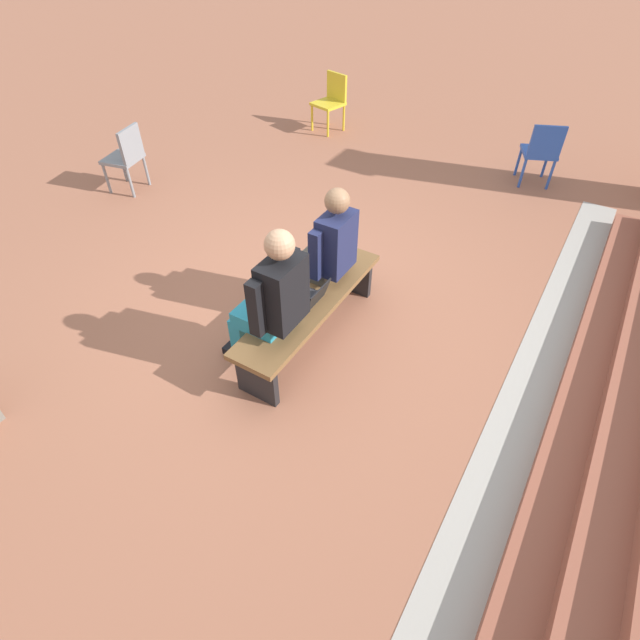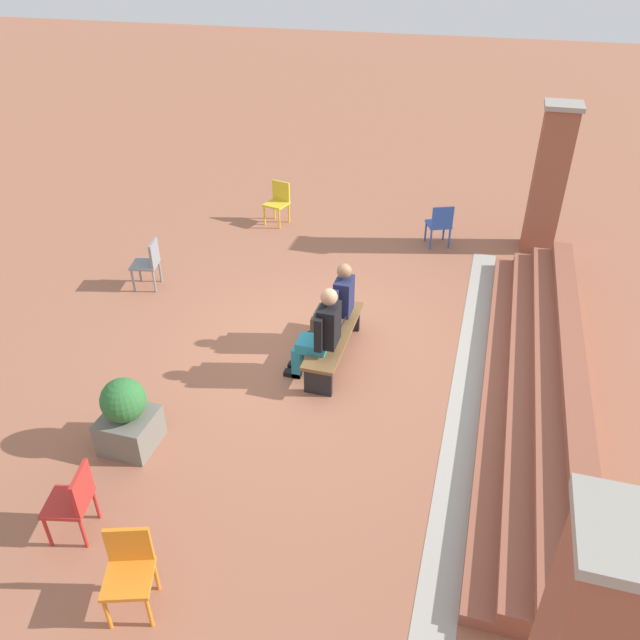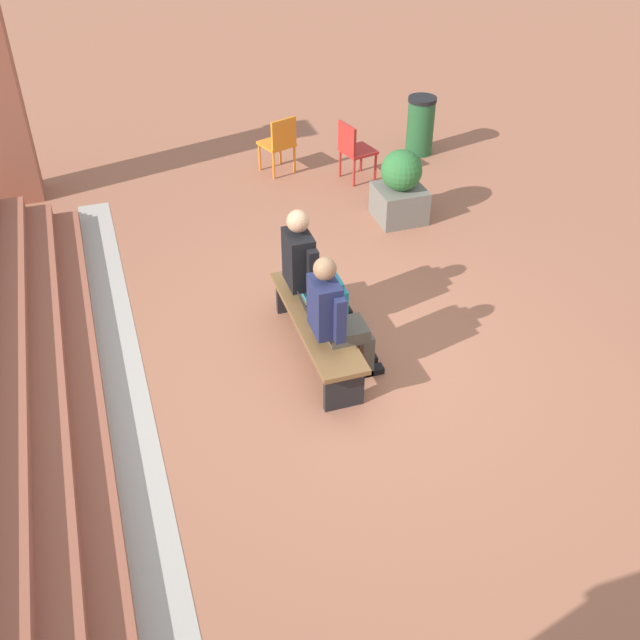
{
  "view_description": "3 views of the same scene",
  "coord_description": "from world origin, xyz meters",
  "px_view_note": "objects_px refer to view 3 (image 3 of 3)",
  "views": [
    {
      "loc": [
        2.96,
        2.05,
        3.22
      ],
      "look_at": [
        0.69,
        0.67,
        0.78
      ],
      "focal_mm": 28.0,
      "sensor_mm": 36.0,
      "label": 1
    },
    {
      "loc": [
        7.15,
        2.05,
        5.27
      ],
      "look_at": [
        0.74,
        0.23,
        0.98
      ],
      "focal_mm": 35.0,
      "sensor_mm": 36.0,
      "label": 2
    },
    {
      "loc": [
        -5.33,
        2.05,
        4.73
      ],
      "look_at": [
        -0.2,
        0.37,
        0.73
      ],
      "focal_mm": 42.0,
      "sensor_mm": 36.0,
      "label": 3
    }
  ],
  "objects_px": {
    "bench": "(317,325)",
    "person_student": "(336,315)",
    "plastic_chair_far_left": "(279,141)",
    "planter": "(400,188)",
    "litter_bin": "(420,125)",
    "plastic_chair_far_right": "(354,148)",
    "person_adult": "(310,268)",
    "laptop": "(314,311)"
  },
  "relations": [
    {
      "from": "bench",
      "to": "person_student",
      "type": "distance_m",
      "value": 0.52
    },
    {
      "from": "plastic_chair_far_left",
      "to": "planter",
      "type": "bearing_deg",
      "value": -148.73
    },
    {
      "from": "person_student",
      "to": "plastic_chair_far_left",
      "type": "xyz_separation_m",
      "value": [
        4.47,
        -0.71,
        -0.24
      ]
    },
    {
      "from": "planter",
      "to": "litter_bin",
      "type": "relative_size",
      "value": 1.09
    },
    {
      "from": "bench",
      "to": "plastic_chair_far_left",
      "type": "relative_size",
      "value": 2.14
    },
    {
      "from": "person_student",
      "to": "litter_bin",
      "type": "relative_size",
      "value": 1.56
    },
    {
      "from": "bench",
      "to": "plastic_chair_far_left",
      "type": "bearing_deg",
      "value": -10.73
    },
    {
      "from": "plastic_chair_far_right",
      "to": "planter",
      "type": "distance_m",
      "value": 1.27
    },
    {
      "from": "bench",
      "to": "person_student",
      "type": "height_order",
      "value": "person_student"
    },
    {
      "from": "person_student",
      "to": "plastic_chair_far_right",
      "type": "height_order",
      "value": "person_student"
    },
    {
      "from": "person_adult",
      "to": "bench",
      "type": "bearing_deg",
      "value": 170.96
    },
    {
      "from": "bench",
      "to": "litter_bin",
      "type": "distance_m",
      "value": 5.09
    },
    {
      "from": "laptop",
      "to": "plastic_chair_far_left",
      "type": "distance_m",
      "value": 4.15
    },
    {
      "from": "planter",
      "to": "litter_bin",
      "type": "distance_m",
      "value": 2.12
    },
    {
      "from": "person_adult",
      "to": "litter_bin",
      "type": "bearing_deg",
      "value": -38.07
    },
    {
      "from": "plastic_chair_far_left",
      "to": "planter",
      "type": "height_order",
      "value": "planter"
    },
    {
      "from": "bench",
      "to": "planter",
      "type": "relative_size",
      "value": 1.91
    },
    {
      "from": "plastic_chair_far_left",
      "to": "litter_bin",
      "type": "distance_m",
      "value": 2.18
    },
    {
      "from": "plastic_chair_far_left",
      "to": "planter",
      "type": "distance_m",
      "value": 2.09
    },
    {
      "from": "laptop",
      "to": "litter_bin",
      "type": "relative_size",
      "value": 0.37
    },
    {
      "from": "person_student",
      "to": "laptop",
      "type": "xyz_separation_m",
      "value": [
        0.4,
        0.08,
        -0.22
      ]
    },
    {
      "from": "plastic_chair_far_left",
      "to": "person_student",
      "type": "bearing_deg",
      "value": 170.95
    },
    {
      "from": "plastic_chair_far_right",
      "to": "laptop",
      "type": "bearing_deg",
      "value": 154.23
    },
    {
      "from": "planter",
      "to": "laptop",
      "type": "bearing_deg",
      "value": 140.56
    },
    {
      "from": "person_adult",
      "to": "laptop",
      "type": "xyz_separation_m",
      "value": [
        -0.4,
        0.08,
        -0.24
      ]
    },
    {
      "from": "person_student",
      "to": "plastic_chair_far_left",
      "type": "relative_size",
      "value": 1.6
    },
    {
      "from": "person_adult",
      "to": "planter",
      "type": "distance_m",
      "value": 2.62
    },
    {
      "from": "plastic_chair_far_right",
      "to": "plastic_chair_far_left",
      "type": "bearing_deg",
      "value": 59.89
    },
    {
      "from": "laptop",
      "to": "planter",
      "type": "height_order",
      "value": "planter"
    },
    {
      "from": "person_adult",
      "to": "plastic_chair_far_right",
      "type": "relative_size",
      "value": 1.66
    },
    {
      "from": "person_student",
      "to": "person_adult",
      "type": "height_order",
      "value": "person_adult"
    },
    {
      "from": "bench",
      "to": "planter",
      "type": "bearing_deg",
      "value": -38.8
    },
    {
      "from": "person_adult",
      "to": "plastic_chair_far_left",
      "type": "bearing_deg",
      "value": -10.94
    },
    {
      "from": "laptop",
      "to": "litter_bin",
      "type": "height_order",
      "value": "litter_bin"
    },
    {
      "from": "bench",
      "to": "plastic_chair_far_right",
      "type": "relative_size",
      "value": 2.14
    },
    {
      "from": "person_adult",
      "to": "plastic_chair_far_right",
      "type": "xyz_separation_m",
      "value": [
        3.14,
        -1.63,
        -0.26
      ]
    },
    {
      "from": "bench",
      "to": "person_student",
      "type": "xyz_separation_m",
      "value": [
        -0.36,
        -0.07,
        0.36
      ]
    },
    {
      "from": "plastic_chair_far_left",
      "to": "litter_bin",
      "type": "bearing_deg",
      "value": -89.35
    },
    {
      "from": "person_adult",
      "to": "plastic_chair_far_right",
      "type": "bearing_deg",
      "value": -27.41
    },
    {
      "from": "person_student",
      "to": "planter",
      "type": "relative_size",
      "value": 1.43
    },
    {
      "from": "planter",
      "to": "plastic_chair_far_left",
      "type": "bearing_deg",
      "value": 31.27
    },
    {
      "from": "bench",
      "to": "litter_bin",
      "type": "xyz_separation_m",
      "value": [
        4.13,
        -2.96,
        0.08
      ]
    }
  ]
}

